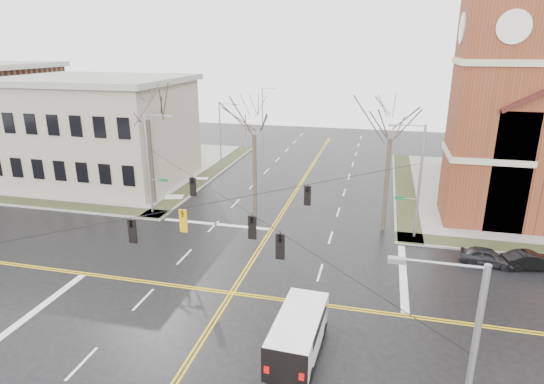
% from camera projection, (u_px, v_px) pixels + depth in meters
% --- Properties ---
extents(ground, '(120.00, 120.00, 0.00)m').
position_uv_depth(ground, '(232.00, 293.00, 28.41)').
color(ground, black).
rests_on(ground, ground).
extents(sidewalks, '(80.00, 80.00, 0.17)m').
position_uv_depth(sidewalks, '(232.00, 292.00, 28.39)').
color(sidewalks, gray).
rests_on(sidewalks, ground).
extents(road_markings, '(100.00, 100.00, 0.01)m').
position_uv_depth(road_markings, '(232.00, 293.00, 28.41)').
color(road_markings, gold).
rests_on(road_markings, ground).
extents(civic_building_a, '(18.00, 14.00, 11.00)m').
position_uv_depth(civic_building_a, '(99.00, 132.00, 50.14)').
color(civic_building_a, gray).
rests_on(civic_building_a, ground).
extents(signal_pole_ne, '(2.75, 0.22, 9.00)m').
position_uv_depth(signal_pole_ne, '(418.00, 179.00, 34.91)').
color(signal_pole_ne, gray).
rests_on(signal_pole_ne, ground).
extents(signal_pole_nw, '(2.75, 0.22, 9.00)m').
position_uv_depth(signal_pole_nw, '(150.00, 161.00, 40.05)').
color(signal_pole_nw, gray).
rests_on(signal_pole_nw, ground).
extents(span_wires, '(23.02, 23.02, 0.03)m').
position_uv_depth(span_wires, '(229.00, 200.00, 26.48)').
color(span_wires, black).
rests_on(span_wires, ground).
extents(traffic_signals, '(8.21, 8.26, 1.30)m').
position_uv_depth(traffic_signals, '(225.00, 216.00, 26.10)').
color(traffic_signals, black).
rests_on(traffic_signals, ground).
extents(streetlight_north_a, '(2.30, 0.20, 8.00)m').
position_uv_depth(streetlight_north_a, '(221.00, 133.00, 55.27)').
color(streetlight_north_a, gray).
rests_on(streetlight_north_a, ground).
extents(streetlight_north_b, '(2.30, 0.20, 8.00)m').
position_uv_depth(streetlight_north_b, '(263.00, 111.00, 73.72)').
color(streetlight_north_b, gray).
rests_on(streetlight_north_b, ground).
extents(cargo_van, '(2.38, 5.62, 2.10)m').
position_uv_depth(cargo_van, '(299.00, 330.00, 22.70)').
color(cargo_van, white).
rests_on(cargo_van, ground).
extents(parked_car_a, '(3.78, 2.00, 1.23)m').
position_uv_depth(parked_car_a, '(487.00, 256.00, 31.91)').
color(parked_car_a, black).
rests_on(parked_car_a, ground).
extents(parked_car_b, '(3.87, 2.01, 1.21)m').
position_uv_depth(parked_car_b, '(531.00, 261.00, 31.33)').
color(parked_car_b, black).
rests_on(parked_car_b, ground).
extents(tree_nw_far, '(4.00, 4.00, 11.99)m').
position_uv_depth(tree_nw_far, '(147.00, 114.00, 41.55)').
color(tree_nw_far, '#352C21').
rests_on(tree_nw_far, ground).
extents(tree_nw_near, '(4.00, 4.00, 10.86)m').
position_uv_depth(tree_nw_near, '(254.00, 129.00, 38.84)').
color(tree_nw_near, '#352C21').
rests_on(tree_nw_near, ground).
extents(tree_ne, '(4.00, 4.00, 11.36)m').
position_uv_depth(tree_ne, '(391.00, 132.00, 35.56)').
color(tree_ne, '#352C21').
rests_on(tree_ne, ground).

